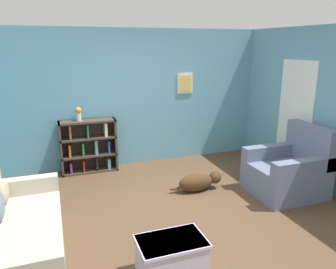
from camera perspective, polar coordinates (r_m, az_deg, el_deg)
name	(u,v)px	position (r m, az deg, el deg)	size (l,w,h in m)	color
ground_plane	(177,213)	(4.76, 1.66, -13.52)	(14.00, 14.00, 0.00)	brown
wall_back	(136,98)	(6.39, -5.59, 6.33)	(5.60, 0.13, 2.60)	#609EB7
wall_right	(329,111)	(5.72, 26.28, 3.67)	(0.16, 5.00, 2.60)	#609EB7
couch	(15,237)	(4.02, -25.14, -15.92)	(0.85, 1.96, 0.82)	#B7AD99
bookshelf	(89,146)	(6.23, -13.61, -2.02)	(1.01, 0.30, 0.98)	#42382D
recliner_chair	(289,171)	(5.55, 20.32, -6.00)	(1.05, 0.94, 1.09)	slate
coffee_table	(171,256)	(3.56, 0.60, -20.45)	(0.69, 0.46, 0.41)	#BCB2D1
dog	(199,182)	(5.38, 5.39, -8.19)	(0.89, 0.26, 0.29)	#472D19
vase	(79,113)	(6.04, -15.32, 3.61)	(0.11, 0.11, 0.25)	silver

